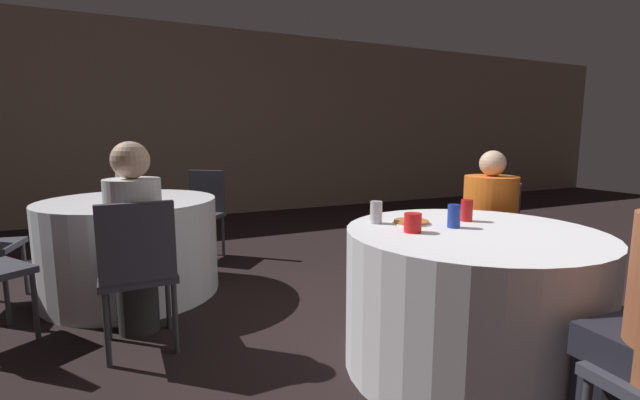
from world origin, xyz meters
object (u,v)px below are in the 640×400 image
chair_far_south (138,263)px  soda_can_silver (376,212)px  chair_far_northeast (203,205)px  soda_can_red (467,210)px  person_orange_shirt (488,227)px  person_white_shirt (135,245)px  table_near (469,299)px  chair_near_northeast (490,230)px  bottle_far (123,184)px  pizza_plate_near (411,222)px  table_far (131,247)px  soda_can_blue (454,216)px

chair_far_south → soda_can_silver: (1.20, -0.50, 0.27)m
chair_far_northeast → soda_can_red: size_ratio=7.09×
person_orange_shirt → person_white_shirt: size_ratio=0.94×
person_white_shirt → chair_far_northeast: bearing=67.5°
table_near → person_orange_shirt: size_ratio=1.17×
chair_near_northeast → chair_far_northeast: 2.67m
chair_far_south → bottle_far: 1.11m
bottle_far → soda_can_silver: bearing=-51.3°
pizza_plate_near → chair_near_northeast: bearing=21.1°
chair_near_northeast → chair_far_south: (-2.38, 0.20, 0.00)m
pizza_plate_near → soda_can_red: (0.33, -0.07, 0.05)m
soda_can_red → chair_far_south: bearing=158.8°
table_far → bottle_far: size_ratio=5.25×
chair_far_south → pizza_plate_near: bearing=-24.0°
soda_can_silver → person_white_shirt: bearing=151.2°
bottle_far → soda_can_red: bearing=-44.7°
chair_far_northeast → soda_can_silver: size_ratio=7.09×
table_near → person_orange_shirt: (0.70, 0.56, 0.21)m
table_near → soda_can_red: size_ratio=10.56×
chair_far_south → soda_can_red: size_ratio=7.09×
table_near → table_far: same height
bottle_far → person_white_shirt: bearing=-87.2°
chair_far_northeast → pizza_plate_near: (0.71, -2.43, 0.22)m
chair_far_south → soda_can_blue: 1.71m
soda_can_silver → chair_far_south: bearing=157.6°
table_near → chair_far_south: bearing=151.2°
chair_far_south → soda_can_red: bearing=-22.0°
table_far → soda_can_silver: 2.01m
table_far → soda_can_silver: bearing=-51.7°
soda_can_silver → bottle_far: 2.00m
table_near → table_far: size_ratio=1.01×
chair_far_northeast → pizza_plate_near: 2.54m
table_far → person_orange_shirt: bearing=-30.6°
table_near → soda_can_blue: 0.44m
soda_can_blue → bottle_far: (-1.56, 1.83, 0.06)m
chair_far_south → table_near: bearing=-29.6°
chair_near_northeast → table_near: bearing=90.0°
person_orange_shirt → person_white_shirt: person_white_shirt is taller
table_far → person_white_shirt: bearing=-89.2°
person_orange_shirt → bottle_far: bearing=20.9°
chair_far_south → chair_far_northeast: (0.67, 1.84, 0.00)m
person_white_shirt → pizza_plate_near: 1.57m
pizza_plate_near → soda_can_blue: bearing=-52.1°
person_white_shirt → soda_can_silver: size_ratio=9.65×
soda_can_blue → soda_can_red: same height
pizza_plate_near → soda_can_blue: (0.14, -0.18, 0.05)m
chair_near_northeast → chair_far_south: same height
chair_near_northeast → pizza_plate_near: chair_near_northeast is taller
table_near → chair_far_northeast: (-0.89, 2.70, 0.16)m
table_near → bottle_far: bearing=129.8°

